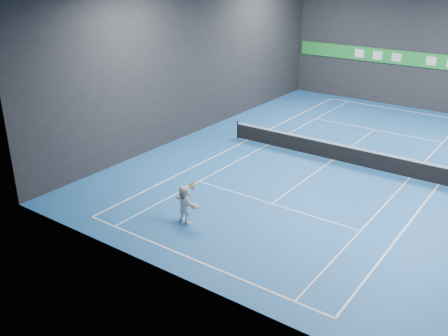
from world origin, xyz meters
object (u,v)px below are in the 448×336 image
Objects in this scene: tennis_ball at (179,149)px; tennis_net at (333,151)px; player at (185,204)px; tennis_racket at (192,187)px.

tennis_net is (2.34, 9.78, -2.56)m from tennis_ball.
player is 0.95m from tennis_racket.
player is 2.71× the size of tennis_racket.
tennis_ball reaches higher than tennis_net.
tennis_net is at bearing 76.53° from tennis_ball.
tennis_ball reaches higher than player.
player reaches higher than tennis_net.
tennis_ball is at bearing -10.62° from player.
tennis_ball is 0.10× the size of tennis_racket.
tennis_net is (2.02, 9.93, -0.29)m from player.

